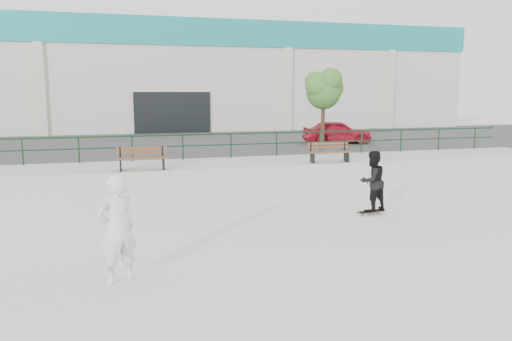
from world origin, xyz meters
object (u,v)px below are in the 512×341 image
object	(u,v)px
skateboard	(371,212)
bench_right	(329,152)
red_car	(337,132)
standing_skater	(372,181)
tree	(324,88)
bench_left	(142,158)
seated_skater	(117,229)

from	to	relation	value
skateboard	bench_right	bearing A→B (deg)	64.81
red_car	standing_skater	bearing A→B (deg)	168.71
tree	bench_right	bearing A→B (deg)	-110.67
bench_left	bench_right	distance (m)	7.16
bench_right	seated_skater	world-z (taller)	seated_skater
bench_left	seated_skater	size ratio (longest dim) A/B	0.94
bench_right	seated_skater	bearing A→B (deg)	-125.84
skateboard	standing_skater	xyz separation A→B (m)	(0.00, 0.00, 0.83)
tree	bench_left	bearing A→B (deg)	-148.98
bench_left	red_car	bearing A→B (deg)	32.47
bench_left	tree	bearing A→B (deg)	31.72
red_car	skateboard	size ratio (longest dim) A/B	4.48
bench_right	skateboard	bearing A→B (deg)	-98.93
red_car	bench_right	bearing A→B (deg)	162.41
red_car	standing_skater	size ratio (longest dim) A/B	2.24
skateboard	tree	bearing A→B (deg)	61.40
skateboard	standing_skater	world-z (taller)	standing_skater
bench_right	red_car	xyz separation A→B (m)	(3.25, 6.41, 0.23)
red_car	skateboard	world-z (taller)	red_car
bench_left	bench_right	xyz separation A→B (m)	(7.16, 0.04, -0.02)
bench_left	seated_skater	distance (m)	9.39
bench_right	seated_skater	size ratio (longest dim) A/B	0.91
tree	standing_skater	world-z (taller)	tree
bench_right	standing_skater	bearing A→B (deg)	-98.93
red_car	seated_skater	size ratio (longest dim) A/B	1.92
tree	standing_skater	xyz separation A→B (m)	(-3.59, -11.76, -2.51)
bench_right	red_car	world-z (taller)	red_car
bench_left	tree	xyz separation A→B (m)	(9.24, 5.56, 2.50)
bench_left	skateboard	xyz separation A→B (m)	(5.66, -6.20, -0.83)
seated_skater	red_car	bearing A→B (deg)	-148.84
red_car	bench_left	bearing A→B (deg)	131.09
bench_right	skateboard	xyz separation A→B (m)	(-1.50, -6.25, -0.81)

